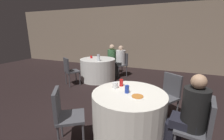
# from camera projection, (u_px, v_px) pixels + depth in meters

# --- Properties ---
(ground_plane) EXTENTS (16.00, 16.00, 0.00)m
(ground_plane) POSITION_uv_depth(u_px,v_px,m) (137.00, 132.00, 2.57)
(ground_plane) COLOR black
(wall_back) EXTENTS (16.00, 0.06, 2.80)m
(wall_back) POSITION_uv_depth(u_px,v_px,m) (164.00, 38.00, 6.38)
(wall_back) COLOR gray
(wall_back) RESTS_ON ground_plane
(table_near) EXTENTS (1.17, 1.17, 0.76)m
(table_near) POSITION_uv_depth(u_px,v_px,m) (129.00, 115.00, 2.42)
(table_near) COLOR white
(table_near) RESTS_ON ground_plane
(table_far) EXTENTS (1.21, 1.21, 0.76)m
(table_far) POSITION_uv_depth(u_px,v_px,m) (98.00, 69.00, 5.30)
(table_far) COLOR white
(table_far) RESTS_ON ground_plane
(chair_near_northeast) EXTENTS (0.56, 0.56, 0.89)m
(chair_near_northeast) POSITION_uv_depth(u_px,v_px,m) (169.00, 92.00, 2.91)
(chair_near_northeast) COLOR #47474C
(chair_near_northeast) RESTS_ON ground_plane
(chair_near_southwest) EXTENTS (0.56, 0.56, 0.89)m
(chair_near_southwest) POSITION_uv_depth(u_px,v_px,m) (64.00, 112.00, 2.19)
(chair_near_southwest) COLOR #47474C
(chair_near_southwest) RESTS_ON ground_plane
(chair_near_east) EXTENTS (0.46, 0.46, 0.89)m
(chair_near_east) POSITION_uv_depth(u_px,v_px,m) (201.00, 125.00, 1.89)
(chair_near_east) COLOR #47474C
(chair_near_east) RESTS_ON ground_plane
(chair_far_southwest) EXTENTS (0.55, 0.55, 0.89)m
(chair_far_southwest) POSITION_uv_depth(u_px,v_px,m) (69.00, 69.00, 4.71)
(chair_far_southwest) COLOR #47474C
(chair_far_southwest) RESTS_ON ground_plane
(chair_far_northeast) EXTENTS (0.56, 0.56, 0.89)m
(chair_far_northeast) POSITION_uv_depth(u_px,v_px,m) (123.00, 62.00, 5.71)
(chair_far_northeast) COLOR #47474C
(chair_far_northeast) RESTS_ON ground_plane
(chair_far_north) EXTENTS (0.46, 0.47, 0.89)m
(chair_far_north) POSITION_uv_depth(u_px,v_px,m) (113.00, 60.00, 6.09)
(chair_far_north) COLOR #47474C
(chair_far_north) RESTS_ON ground_plane
(person_black_shirt) EXTENTS (0.49, 0.34, 1.19)m
(person_black_shirt) POSITION_uv_depth(u_px,v_px,m) (187.00, 118.00, 1.96)
(person_black_shirt) COLOR black
(person_black_shirt) RESTS_ON ground_plane
(person_white_shirt) EXTENTS (0.48, 0.49, 1.18)m
(person_white_shirt) POSITION_uv_depth(u_px,v_px,m) (119.00, 61.00, 5.62)
(person_white_shirt) COLOR #282828
(person_white_shirt) RESTS_ON ground_plane
(person_green_jacket) EXTENTS (0.39, 0.51, 1.19)m
(person_green_jacket) POSITION_uv_depth(u_px,v_px,m) (111.00, 59.00, 5.94)
(person_green_jacket) COLOR #4C4238
(person_green_jacket) RESTS_ON ground_plane
(pizza_plate_near) EXTENTS (0.22, 0.22, 0.02)m
(pizza_plate_near) POSITION_uv_depth(u_px,v_px,m) (137.00, 97.00, 2.18)
(pizza_plate_near) COLOR white
(pizza_plate_near) RESTS_ON table_near
(soda_can_blue) EXTENTS (0.07, 0.07, 0.12)m
(soda_can_blue) POSITION_uv_depth(u_px,v_px,m) (127.00, 89.00, 2.32)
(soda_can_blue) COLOR #1E38A5
(soda_can_blue) RESTS_ON table_near
(soda_can_red) EXTENTS (0.07, 0.07, 0.12)m
(soda_can_red) POSITION_uv_depth(u_px,v_px,m) (121.00, 83.00, 2.61)
(soda_can_red) COLOR red
(soda_can_red) RESTS_ON table_near
(cup_near) EXTENTS (0.09, 0.09, 0.10)m
(cup_near) POSITION_uv_depth(u_px,v_px,m) (115.00, 85.00, 2.51)
(cup_near) COLOR white
(cup_near) RESTS_ON table_near
(bottle_far) EXTENTS (0.09, 0.09, 0.21)m
(bottle_far) POSITION_uv_depth(u_px,v_px,m) (98.00, 58.00, 4.85)
(bottle_far) COLOR silver
(bottle_far) RESTS_ON table_far
(cup_far) EXTENTS (0.08, 0.08, 0.09)m
(cup_far) POSITION_uv_depth(u_px,v_px,m) (91.00, 57.00, 5.34)
(cup_far) COLOR red
(cup_far) RESTS_ON table_far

